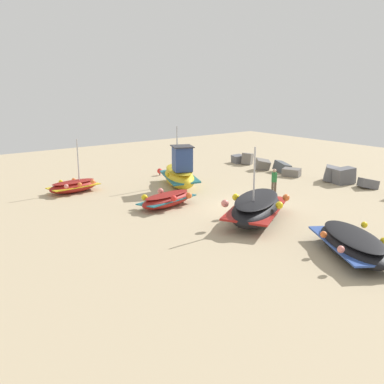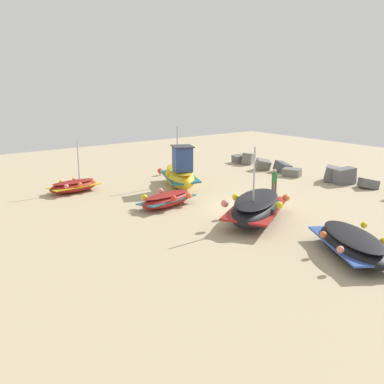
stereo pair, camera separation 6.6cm
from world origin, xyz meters
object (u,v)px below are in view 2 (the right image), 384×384
Objects in this scene: fishing_boat_0 at (352,244)px; person_walking at (274,180)px; fishing_boat_1 at (180,174)px; mooring_buoy_0 at (160,171)px; fishing_boat_3 at (167,199)px; fishing_boat_2 at (256,208)px; fishing_boat_4 at (74,186)px.

person_walking is at bearing -178.42° from fishing_boat_0.
fishing_boat_1 is 3.93m from mooring_buoy_0.
fishing_boat_3 is (3.38, -3.31, -0.45)m from fishing_boat_1.
fishing_boat_3 is at bearing 81.07° from fishing_boat_2.
fishing_boat_3 is 2.35× the size of person_walking.
fishing_boat_2 is (8.15, -1.33, -0.20)m from fishing_boat_1.
fishing_boat_2 is at bearing -151.91° from fishing_boat_0.
fishing_boat_1 is 6.03m from person_walking.
fishing_boat_1 reaches higher than fishing_boat_2.
fishing_boat_4 is 7.02m from mooring_buoy_0.
mooring_buoy_0 is at bearing -171.44° from fishing_boat_1.
person_walking is at bearing 55.13° from fishing_boat_1.
fishing_boat_2 is at bearing -79.56° from fishing_boat_3.
fishing_boat_2 is 11.84m from fishing_boat_4.
fishing_boat_2 is 5.16m from fishing_boat_3.
fishing_boat_0 is at bearing -8.44° from mooring_buoy_0.
fishing_boat_4 reaches higher than fishing_boat_3.
fishing_boat_1 reaches higher than fishing_boat_0.
mooring_buoy_0 is at bearing -157.52° from fishing_boat_0.
fishing_boat_4 is 12.08m from person_walking.
fishing_boat_2 is 12.14m from mooring_buoy_0.
person_walking reaches higher than mooring_buoy_0.
fishing_boat_4 is (-6.13, -2.66, -0.01)m from fishing_boat_3.
fishing_boat_4 reaches higher than fishing_boat_0.
fishing_boat_2 reaches higher than fishing_boat_0.
fishing_boat_1 is at bearing -155.79° from fishing_boat_0.
fishing_boat_3 is (-4.76, -1.98, -0.25)m from fishing_boat_2.
mooring_buoy_0 is at bearing -177.27° from fishing_boat_4.
person_walking is 3.15× the size of mooring_buoy_0.
fishing_boat_2 is 11.10× the size of mooring_buoy_0.
fishing_boat_1 reaches higher than fishing_boat_4.
fishing_boat_0 is 17.61m from mooring_buoy_0.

